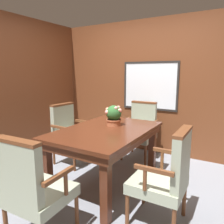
% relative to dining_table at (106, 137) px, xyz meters
% --- Properties ---
extents(ground_plane, '(14.00, 14.00, 0.00)m').
position_rel_dining_table_xyz_m(ground_plane, '(-0.09, -0.15, -0.68)').
color(ground_plane, gray).
extents(wall_back, '(7.20, 0.08, 2.45)m').
position_rel_dining_table_xyz_m(wall_back, '(-0.09, 1.56, 0.55)').
color(wall_back, brown).
rests_on(wall_back, ground_plane).
extents(wall_left, '(0.06, 7.20, 2.45)m').
position_rel_dining_table_xyz_m(wall_left, '(-1.86, -0.15, 0.55)').
color(wall_left, brown).
rests_on(wall_left, ground_plane).
extents(dining_table, '(1.01, 1.52, 0.78)m').
position_rel_dining_table_xyz_m(dining_table, '(0.00, 0.00, 0.00)').
color(dining_table, '#4C2314').
rests_on(dining_table, ground_plane).
extents(chair_left_far, '(0.54, 0.57, 0.99)m').
position_rel_dining_table_xyz_m(chair_left_far, '(-0.94, 0.34, -0.16)').
color(chair_left_far, brown).
rests_on(chair_left_far, ground_plane).
extents(chair_head_far, '(0.56, 0.52, 0.99)m').
position_rel_dining_table_xyz_m(chair_head_far, '(-0.01, 1.16, -0.16)').
color(chair_head_far, brown).
rests_on(chair_head_far, ground_plane).
extents(chair_head_near, '(0.57, 0.54, 0.99)m').
position_rel_dining_table_xyz_m(chair_head_near, '(-0.03, -1.16, -0.16)').
color(chair_head_near, brown).
rests_on(chair_head_near, ground_plane).
extents(chair_right_near, '(0.53, 0.56, 0.99)m').
position_rel_dining_table_xyz_m(chair_right_near, '(0.91, -0.35, -0.16)').
color(chair_right_near, brown).
rests_on(chair_right_near, ground_plane).
extents(potted_plant, '(0.24, 0.21, 0.28)m').
position_rel_dining_table_xyz_m(potted_plant, '(-0.01, 0.22, 0.25)').
color(potted_plant, '#B2603D').
rests_on(potted_plant, dining_table).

